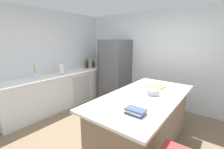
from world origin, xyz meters
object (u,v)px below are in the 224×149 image
Objects in this scene: sink_faucet at (50,69)px; cutting_board at (156,87)px; flower_vase at (35,74)px; paper_towel_roll at (62,69)px; refrigerator at (115,70)px; wine_bottle at (87,64)px; gin_bottle at (91,64)px; kitchen_island at (143,120)px; soda_bottle at (96,63)px; cookbook_stack at (135,111)px; mixing_bowl at (153,92)px; vinegar_bottle at (85,65)px; whiskey_bottle at (99,63)px; syrup_bottle at (93,64)px; hot_sauce_bottle at (94,64)px.

sink_faucet reaches higher than cutting_board.
flower_vase is 1.07× the size of paper_towel_roll.
refrigerator reaches higher than wine_bottle.
refrigerator is 5.24× the size of gin_bottle.
kitchen_island is 3.04m from soda_bottle.
cookbook_stack is (2.75, -2.21, -0.12)m from soda_bottle.
mixing_bowl is 0.44m from cutting_board.
gin_bottle reaches higher than mixing_bowl.
kitchen_island is 2.28m from refrigerator.
gin_bottle reaches higher than cutting_board.
whiskey_bottle is at bearing 82.72° from vinegar_bottle.
kitchen_island is 0.85m from cookbook_stack.
mixing_bowl is 0.73× the size of cutting_board.
syrup_bottle is at bearing -90.47° from whiskey_bottle.
refrigerator is 5.63× the size of wine_bottle.
wine_bottle is 2.65m from cutting_board.
kitchen_island is at bearing -32.98° from whiskey_bottle.
syrup_bottle is at bearing -82.52° from soda_bottle.
whiskey_bottle is (-0.06, 1.53, -0.00)m from paper_towel_roll.
soda_bottle is at bearing 86.57° from hot_sauce_bottle.
hot_sauce_bottle is 0.86× the size of syrup_bottle.
cutting_board is at bearing 91.86° from kitchen_island.
gin_bottle is (0.02, -0.29, -0.00)m from soda_bottle.
gin_bottle is at bearing -93.57° from syrup_bottle.
refrigerator is 6.54× the size of vinegar_bottle.
refrigerator is 2.84m from cookbook_stack.
mixing_bowl is (2.61, 0.70, -0.08)m from flower_vase.
kitchen_island is 9.79× the size of mixing_bowl.
wine_bottle is (-0.08, 1.73, 0.02)m from flower_vase.
cookbook_stack is at bearing -79.96° from cutting_board.
flower_vase is at bearing -89.74° from gin_bottle.
soda_bottle is (-2.55, 1.54, 0.60)m from kitchen_island.
hot_sauce_bottle is (-0.09, 1.33, -0.05)m from paper_towel_roll.
sink_faucet is (-2.56, -0.16, 0.62)m from kitchen_island.
sink_faucet is 1.33× the size of mixing_bowl.
refrigerator is at bearing 7.79° from syrup_bottle.
sink_faucet reaches higher than cookbook_stack.
gin_bottle is 2.85m from mixing_bowl.
hot_sauce_bottle is at bearing -178.80° from refrigerator.
mixing_bowl is (2.64, -1.32, -0.06)m from hot_sauce_bottle.
syrup_bottle is 0.81× the size of wine_bottle.
paper_towel_roll is 2.77m from cookbook_stack.
whiskey_bottle reaches higher than sink_faucet.
refrigerator is 0.88m from gin_bottle.
hot_sauce_bottle is at bearing 150.51° from kitchen_island.
whiskey_bottle is 0.39m from gin_bottle.
sink_faucet is at bearing -90.34° from hot_sauce_bottle.
wine_bottle is 1.44× the size of mixing_bowl.
paper_towel_roll is at bearing -87.79° from whiskey_bottle.
paper_towel_roll reaches higher than sink_faucet.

